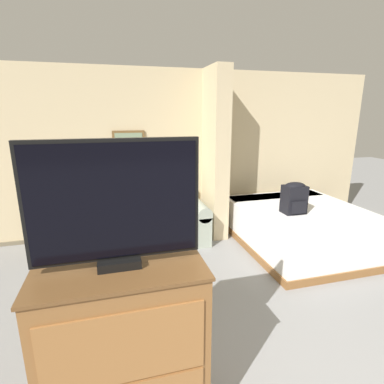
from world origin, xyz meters
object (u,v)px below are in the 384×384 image
at_px(table_lamp, 41,197).
at_px(bed, 302,226).
at_px(tv, 116,205).
at_px(coffee_table, 148,252).
at_px(backpack, 294,197).
at_px(couch, 135,222).
at_px(tv_dresser, 125,344).

distance_m(table_lamp, bed, 3.76).
height_order(table_lamp, tv, tv).
xyz_separation_m(coffee_table, backpack, (2.11, 0.31, 0.43)).
relative_size(couch, table_lamp, 5.56).
xyz_separation_m(couch, table_lamp, (-1.23, -0.03, 0.50)).
height_order(table_lamp, tv_dresser, tv_dresser).
height_order(table_lamp, backpack, backpack).
height_order(coffee_table, tv_dresser, tv_dresser).
bearing_deg(coffee_table, tv, -101.95).
bearing_deg(couch, tv, -95.77).
bearing_deg(table_lamp, backpack, -12.29).
distance_m(coffee_table, tv_dresser, 1.67).
height_order(coffee_table, table_lamp, table_lamp).
xyz_separation_m(table_lamp, tv, (0.95, -2.68, 0.61)).
relative_size(tv, bed, 0.45).
distance_m(couch, table_lamp, 1.33).
bearing_deg(table_lamp, tv_dresser, -70.38).
relative_size(tv_dresser, bed, 0.52).
height_order(couch, tv, tv).
bearing_deg(tv_dresser, backpack, 38.19).
bearing_deg(couch, bed, -15.25).
height_order(couch, coffee_table, couch).
relative_size(couch, tv, 2.34).
bearing_deg(backpack, table_lamp, 167.71).
bearing_deg(tv_dresser, couch, 84.24).
bearing_deg(table_lamp, tv, -70.38).
height_order(tv_dresser, bed, tv_dresser).
height_order(tv, bed, tv).
bearing_deg(backpack, tv_dresser, -141.81).
bearing_deg(tv, bed, 37.04).
bearing_deg(coffee_table, couch, 93.78).
bearing_deg(bed, coffee_table, -170.05).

